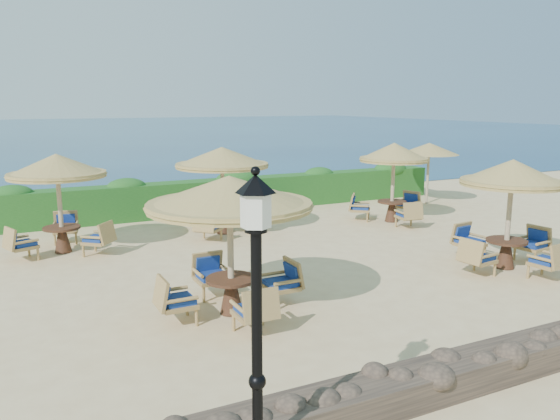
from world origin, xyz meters
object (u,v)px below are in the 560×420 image
at_px(cafe_set_0, 230,216).
at_px(extra_parasol, 429,149).
at_px(cafe_set_2, 58,185).
at_px(cafe_set_3, 222,171).
at_px(lamp_post, 257,349).
at_px(cafe_set_1, 510,199).
at_px(cafe_set_4, 393,170).

bearing_deg(cafe_set_0, extra_parasol, 33.57).
height_order(cafe_set_2, cafe_set_3, same).
xyz_separation_m(extra_parasol, cafe_set_2, (-13.65, -1.37, -0.33)).
xyz_separation_m(extra_parasol, cafe_set_3, (-9.02, -1.20, -0.25)).
bearing_deg(lamp_post, cafe_set_0, 72.29).
height_order(extra_parasol, cafe_set_0, cafe_set_0).
xyz_separation_m(extra_parasol, cafe_set_1, (-4.10, -7.59, -0.47)).
bearing_deg(extra_parasol, cafe_set_4, -147.65).
height_order(extra_parasol, cafe_set_1, cafe_set_1).
relative_size(cafe_set_0, cafe_set_1, 1.09).
relative_size(cafe_set_0, cafe_set_3, 1.09).
distance_m(cafe_set_0, cafe_set_2, 6.52).
distance_m(cafe_set_1, cafe_set_3, 8.06).
distance_m(lamp_post, cafe_set_3, 11.38).
relative_size(lamp_post, cafe_set_0, 1.06).
relative_size(cafe_set_0, cafe_set_4, 1.13).
relative_size(lamp_post, cafe_set_4, 1.21).
relative_size(extra_parasol, cafe_set_4, 0.88).
bearing_deg(cafe_set_3, extra_parasol, 7.59).
relative_size(extra_parasol, cafe_set_3, 0.84).
bearing_deg(cafe_set_3, cafe_set_1, -52.42).
xyz_separation_m(cafe_set_1, cafe_set_3, (-4.92, 6.39, 0.22)).
height_order(lamp_post, cafe_set_2, lamp_post).
height_order(cafe_set_0, cafe_set_3, same).
relative_size(cafe_set_1, cafe_set_2, 1.05).
height_order(lamp_post, cafe_set_3, lamp_post).
bearing_deg(lamp_post, cafe_set_4, 46.86).
relative_size(cafe_set_2, cafe_set_4, 1.00).
xyz_separation_m(cafe_set_0, cafe_set_1, (7.02, -0.21, -0.20)).
height_order(cafe_set_0, cafe_set_4, same).
bearing_deg(cafe_set_2, cafe_set_4, -4.09).
height_order(cafe_set_0, cafe_set_1, same).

